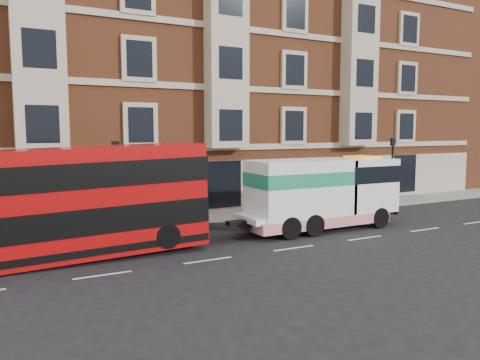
% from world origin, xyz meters
% --- Properties ---
extents(ground, '(120.00, 120.00, 0.00)m').
position_xyz_m(ground, '(0.00, 0.00, 0.00)').
color(ground, black).
rests_on(ground, ground).
extents(sidewalk, '(90.00, 3.00, 0.15)m').
position_xyz_m(sidewalk, '(0.00, 7.50, 0.07)').
color(sidewalk, slate).
rests_on(sidewalk, ground).
extents(victorian_terrace, '(45.00, 12.00, 20.40)m').
position_xyz_m(victorian_terrace, '(0.50, 15.00, 10.07)').
color(victorian_terrace, brown).
rests_on(victorian_terrace, ground).
extents(lamp_post_west, '(0.35, 0.15, 4.35)m').
position_xyz_m(lamp_post_west, '(-6.00, 6.20, 2.68)').
color(lamp_post_west, black).
rests_on(lamp_post_west, sidewalk).
extents(lamp_post_east, '(0.35, 0.15, 4.35)m').
position_xyz_m(lamp_post_east, '(12.00, 6.20, 2.68)').
color(lamp_post_east, black).
rests_on(lamp_post_east, sidewalk).
extents(double_decker_bus, '(10.73, 2.46, 4.34)m').
position_xyz_m(double_decker_bus, '(-8.73, 2.54, 2.30)').
color(double_decker_bus, '#AA090A').
rests_on(double_decker_bus, ground).
extents(tow_truck, '(8.59, 2.54, 3.58)m').
position_xyz_m(tow_truck, '(3.33, 2.54, 1.90)').
color(tow_truck, white).
rests_on(tow_truck, ground).
extents(pedestrian, '(0.67, 0.61, 1.54)m').
position_xyz_m(pedestrian, '(-7.60, 7.81, 0.92)').
color(pedestrian, black).
rests_on(pedestrian, sidewalk).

